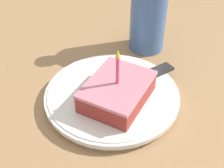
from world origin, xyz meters
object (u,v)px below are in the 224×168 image
plate (112,96)px  bottle (149,14)px  fork (136,80)px  cake_slice (117,91)px

plate → bottle: (-0.01, 0.19, 0.07)m
fork → bottle: 0.16m
cake_slice → fork: bearing=82.2°
cake_slice → bottle: 0.21m
plate → fork: fork is taller
bottle → cake_slice: bearing=-81.4°
plate → fork: 0.05m
cake_slice → plate: bearing=142.0°
fork → bottle: bearing=105.3°
cake_slice → fork: 0.06m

